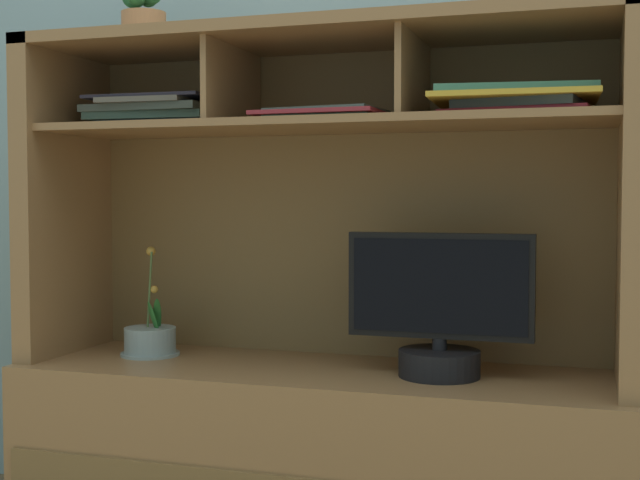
# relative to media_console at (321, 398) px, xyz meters

# --- Properties ---
(back_wall) EXTENTS (6.00, 0.02, 2.80)m
(back_wall) POSITION_rel_media_console_xyz_m (0.00, 0.28, 0.99)
(back_wall) COLOR #78969B
(back_wall) RESTS_ON ground
(media_console) EXTENTS (1.60, 0.54, 1.38)m
(media_console) POSITION_rel_media_console_xyz_m (0.00, 0.00, 0.00)
(media_console) COLOR olive
(media_console) RESTS_ON ground
(tv_monitor) EXTENTS (0.46, 0.20, 0.36)m
(tv_monitor) POSITION_rel_media_console_xyz_m (0.32, -0.04, 0.23)
(tv_monitor) COLOR black
(tv_monitor) RESTS_ON media_console
(potted_orchid) EXTENTS (0.17, 0.17, 0.31)m
(potted_orchid) POSITION_rel_media_console_xyz_m (-0.51, 0.00, 0.13)
(potted_orchid) COLOR #899D9B
(potted_orchid) RESTS_ON media_console
(magazine_stack_left) EXTENTS (0.37, 0.30, 0.08)m
(magazine_stack_left) POSITION_rel_media_console_xyz_m (-0.50, 0.06, 0.77)
(magazine_stack_left) COLOR #2A414D
(magazine_stack_left) RESTS_ON media_console
(magazine_stack_centre) EXTENTS (0.40, 0.31, 0.06)m
(magazine_stack_centre) POSITION_rel_media_console_xyz_m (0.50, -0.05, 0.76)
(magazine_stack_centre) COLOR #9E2837
(magazine_stack_centre) RESTS_ON media_console
(magazine_stack_right) EXTENTS (0.32, 0.25, 0.03)m
(magazine_stack_right) POSITION_rel_media_console_xyz_m (0.02, -0.05, 0.75)
(magazine_stack_right) COLOR #4A7E65
(magazine_stack_right) RESTS_ON media_console
(potted_succulent) EXTENTS (0.14, 0.15, 0.19)m
(potted_succulent) POSITION_rel_media_console_xyz_m (-0.52, 0.00, 1.05)
(potted_succulent) COLOR #A87247
(potted_succulent) RESTS_ON media_console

